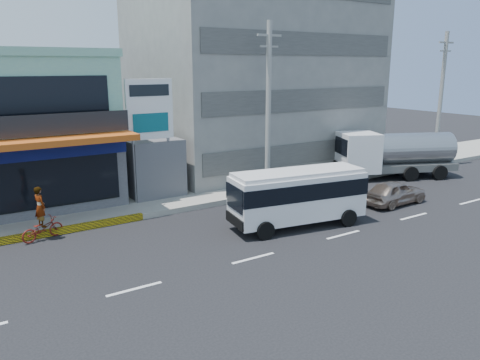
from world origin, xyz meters
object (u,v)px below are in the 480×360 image
at_px(tanker_truck, 392,153).
at_px(motorcycle_rider, 42,222).
at_px(concrete_building, 252,73).
at_px(utility_pole_near, 268,109).
at_px(satellite_dish, 147,136).
at_px(billboard, 150,116).
at_px(minibus, 298,193).
at_px(sedan, 395,192).
at_px(utility_pole_far, 441,98).

distance_m(tanker_truck, motorcycle_rider, 22.60).
bearing_deg(concrete_building, utility_pole_near, -117.76).
distance_m(satellite_dish, motorcycle_rider, 8.42).
distance_m(satellite_dish, billboard, 2.31).
height_order(concrete_building, satellite_dish, concrete_building).
bearing_deg(minibus, tanker_truck, 20.06).
bearing_deg(sedan, concrete_building, 2.43).
bearing_deg(minibus, sedan, -0.66).
height_order(concrete_building, utility_pole_near, concrete_building).
xyz_separation_m(utility_pole_far, tanker_truck, (-6.18, -0.96, -3.44)).
relative_size(minibus, motorcycle_rider, 2.79).
bearing_deg(concrete_building, sedan, -85.97).
relative_size(utility_pole_near, minibus, 1.47).
xyz_separation_m(satellite_dish, minibus, (4.00, -8.87, -1.93)).
distance_m(utility_pole_near, tanker_truck, 10.45).
xyz_separation_m(concrete_building, motorcycle_rider, (-16.76, -8.20, -6.19)).
bearing_deg(concrete_building, billboard, -151.08).
bearing_deg(motorcycle_rider, billboard, 20.99).
bearing_deg(concrete_building, motorcycle_rider, -153.93).
bearing_deg(utility_pole_far, sedan, -154.22).
relative_size(minibus, tanker_truck, 0.82).
height_order(billboard, tanker_truck, billboard).
distance_m(billboard, utility_pole_far, 22.57).
xyz_separation_m(minibus, tanker_truck, (11.82, 4.32, 0.07)).
relative_size(billboard, minibus, 1.01).
bearing_deg(utility_pole_far, minibus, -163.67).
bearing_deg(sedan, minibus, 87.73).
bearing_deg(utility_pole_far, billboard, 175.43).
relative_size(concrete_building, utility_pole_far, 1.60).
height_order(billboard, motorcycle_rider, billboard).
height_order(satellite_dish, sedan, satellite_dish).
bearing_deg(utility_pole_near, minibus, -110.77).
height_order(utility_pole_near, utility_pole_far, same).
distance_m(satellite_dish, sedan, 14.41).
height_order(billboard, minibus, billboard).
xyz_separation_m(billboard, utility_pole_near, (6.50, -1.80, 0.22)).
bearing_deg(utility_pole_near, concrete_building, 62.24).
xyz_separation_m(satellite_dish, billboard, (-0.50, -1.80, 1.35)).
distance_m(billboard, tanker_truck, 16.87).
distance_m(concrete_building, utility_pole_far, 14.32).
relative_size(concrete_building, sedan, 3.98).
xyz_separation_m(billboard, tanker_truck, (16.32, -2.76, -3.22)).
bearing_deg(utility_pole_near, satellite_dish, 149.04).
relative_size(utility_pole_near, motorcycle_rider, 4.09).
relative_size(concrete_building, motorcycle_rider, 6.54).
bearing_deg(satellite_dish, utility_pole_near, -30.96).
xyz_separation_m(minibus, sedan, (6.91, -0.08, -0.96)).
bearing_deg(utility_pole_near, motorcycle_rider, -177.31).
relative_size(utility_pole_far, tanker_truck, 1.20).
bearing_deg(sedan, tanker_truck, -49.76).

